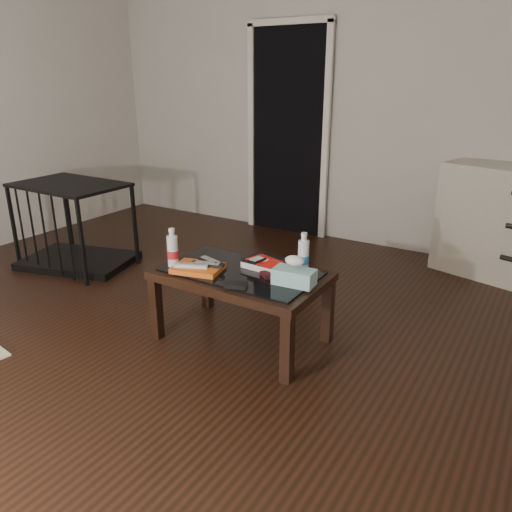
{
  "coord_description": "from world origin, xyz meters",
  "views": [
    {
      "loc": [
        2.01,
        -2.03,
        1.56
      ],
      "look_at": [
        0.55,
        0.33,
        0.55
      ],
      "focal_mm": 35.0,
      "sensor_mm": 36.0,
      "label": 1
    }
  ],
  "objects_px": {
    "tissue_box": "(294,277)",
    "water_bottle_left": "(173,247)",
    "water_bottle_right": "(304,252)",
    "textbook": "(266,263)",
    "coffee_table": "(241,280)",
    "pet_crate": "(76,239)"
  },
  "relations": [
    {
      "from": "water_bottle_left",
      "to": "tissue_box",
      "type": "relative_size",
      "value": 1.03
    },
    {
      "from": "coffee_table",
      "to": "textbook",
      "type": "bearing_deg",
      "value": 52.84
    },
    {
      "from": "textbook",
      "to": "water_bottle_left",
      "type": "distance_m",
      "value": 0.57
    },
    {
      "from": "tissue_box",
      "to": "water_bottle_left",
      "type": "bearing_deg",
      "value": -174.47
    },
    {
      "from": "textbook",
      "to": "water_bottle_right",
      "type": "relative_size",
      "value": 1.05
    },
    {
      "from": "water_bottle_left",
      "to": "tissue_box",
      "type": "bearing_deg",
      "value": 10.17
    },
    {
      "from": "textbook",
      "to": "pet_crate",
      "type": "bearing_deg",
      "value": 177.15
    },
    {
      "from": "coffee_table",
      "to": "tissue_box",
      "type": "xyz_separation_m",
      "value": [
        0.36,
        -0.02,
        0.11
      ]
    },
    {
      "from": "water_bottle_right",
      "to": "tissue_box",
      "type": "relative_size",
      "value": 1.03
    },
    {
      "from": "tissue_box",
      "to": "textbook",
      "type": "bearing_deg",
      "value": 146.88
    },
    {
      "from": "coffee_table",
      "to": "pet_crate",
      "type": "bearing_deg",
      "value": 169.82
    },
    {
      "from": "textbook",
      "to": "water_bottle_right",
      "type": "height_order",
      "value": "water_bottle_right"
    },
    {
      "from": "water_bottle_right",
      "to": "tissue_box",
      "type": "bearing_deg",
      "value": -77.23
    },
    {
      "from": "pet_crate",
      "to": "textbook",
      "type": "distance_m",
      "value": 2.05
    },
    {
      "from": "water_bottle_left",
      "to": "water_bottle_right",
      "type": "xyz_separation_m",
      "value": [
        0.71,
        0.34,
        0.0
      ]
    },
    {
      "from": "coffee_table",
      "to": "water_bottle_right",
      "type": "distance_m",
      "value": 0.41
    },
    {
      "from": "coffee_table",
      "to": "water_bottle_left",
      "type": "distance_m",
      "value": 0.46
    },
    {
      "from": "water_bottle_left",
      "to": "tissue_box",
      "type": "height_order",
      "value": "water_bottle_left"
    },
    {
      "from": "water_bottle_left",
      "to": "pet_crate",
      "type": "bearing_deg",
      "value": 162.02
    },
    {
      "from": "water_bottle_right",
      "to": "coffee_table",
      "type": "bearing_deg",
      "value": -149.9
    },
    {
      "from": "textbook",
      "to": "coffee_table",
      "type": "bearing_deg",
      "value": -123.85
    },
    {
      "from": "pet_crate",
      "to": "coffee_table",
      "type": "bearing_deg",
      "value": -25.69
    }
  ]
}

